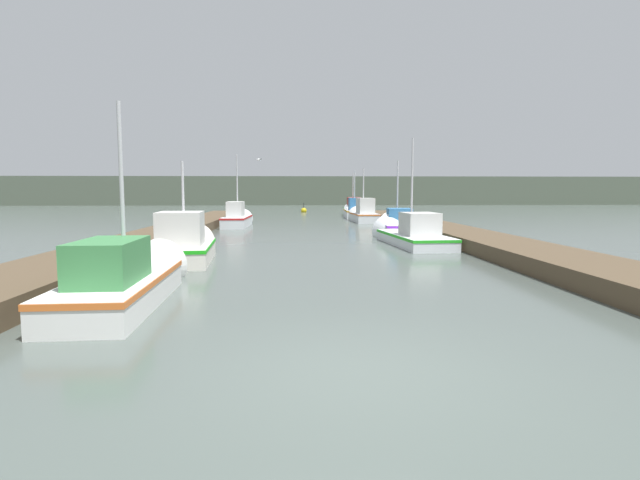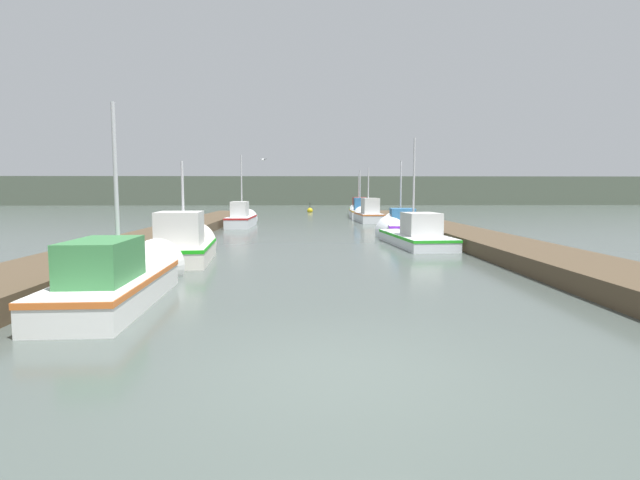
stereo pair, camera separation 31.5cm
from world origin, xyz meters
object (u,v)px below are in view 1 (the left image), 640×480
Objects in this scene: fishing_boat_1 at (185,245)px; seagull_lead at (259,160)px; fishing_boat_3 at (396,225)px; mooring_piling_1 at (370,210)px; fishing_boat_6 at (354,211)px; mooring_piling_0 at (233,213)px; fishing_boat_5 at (363,214)px; fishing_boat_4 at (238,218)px; channel_buoy at (304,211)px; fishing_boat_0 at (129,278)px; fishing_boat_2 at (407,234)px; fishing_boat_7 at (353,209)px.

seagull_lead reaches higher than fishing_boat_1.
fishing_boat_3 reaches higher than mooring_piling_1.
seagull_lead is (-6.81, -9.29, 3.49)m from fishing_boat_6.
fishing_boat_1 is at bearing -87.07° from mooring_piling_0.
fishing_boat_5 reaches higher than fishing_boat_1.
fishing_boat_4 is at bearing 153.28° from fishing_boat_3.
fishing_boat_5 is 4.61× the size of channel_buoy.
fishing_boat_4 reaches higher than mooring_piling_0.
fishing_boat_0 is 16.98m from fishing_boat_3.
fishing_boat_2 reaches higher than mooring_piling_1.
fishing_boat_4 is 9.14m from fishing_boat_5.
fishing_boat_5 is 1.02× the size of fishing_boat_7.
fishing_boat_2 reaches higher than fishing_boat_3.
fishing_boat_0 is 0.86× the size of fishing_boat_2.
fishing_boat_7 is at bearing 36.98° from mooring_piling_0.
fishing_boat_7 is 3.42m from mooring_piling_1.
fishing_boat_7 is 7.21m from channel_buoy.
fishing_boat_1 is at bearing 89.02° from fishing_boat_0.
fishing_boat_2 is 1.32× the size of fishing_boat_7.
fishing_boat_0 reaches higher than fishing_boat_3.
fishing_boat_0 is at bearing -88.58° from fishing_boat_4.
fishing_boat_7 is 4.28× the size of mooring_piling_1.
mooring_piling_1 is (9.51, 10.08, 0.08)m from fishing_boat_4.
fishing_boat_1 is 9.27m from fishing_boat_2.
channel_buoy is (-3.83, 15.00, -0.36)m from fishing_boat_5.
fishing_boat_0 is 34.48m from fishing_boat_7.
fishing_boat_6 is at bearing 49.84° from fishing_boat_4.
fishing_boat_0 is 5.56m from fishing_boat_1.
fishing_boat_1 is 0.82× the size of fishing_boat_6.
fishing_boat_3 is (0.47, 4.53, 0.05)m from fishing_boat_2.
seagull_lead is (-6.73, 9.88, 3.61)m from fishing_boat_2.
fishing_boat_3 is at bearing 0.28° from seagull_lead.
fishing_boat_0 is 20.14m from fishing_boat_4.
fishing_boat_3 is 5.72× the size of mooring_piling_0.
fishing_boat_1 is 8.74× the size of seagull_lead.
channel_buoy is 2.08× the size of seagull_lead.
fishing_boat_6 is 4.85× the size of mooring_piling_1.
fishing_boat_7 reaches higher than mooring_piling_1.
seagull_lead is at bearing 119.61° from fishing_boat_2.
mooring_piling_1 is at bearing 81.09° from fishing_boat_2.
fishing_boat_4 is 15.79m from fishing_boat_7.
fishing_boat_2 is (7.88, 10.25, -0.06)m from fishing_boat_0.
fishing_boat_2 is at bearing -94.24° from mooring_piling_1.
fishing_boat_7 is at bearing 68.27° from fishing_boat_1.
fishing_boat_3 is at bearing 42.52° from fishing_boat_1.
fishing_boat_7 is at bearing -54.58° from channel_buoy.
fishing_boat_4 is at bearing -133.35° from mooring_piling_1.
fishing_boat_4 is 4.97× the size of channel_buoy.
channel_buoy is at bearing 81.78° from fishing_boat_0.
fishing_boat_4 reaches higher than fishing_boat_3.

